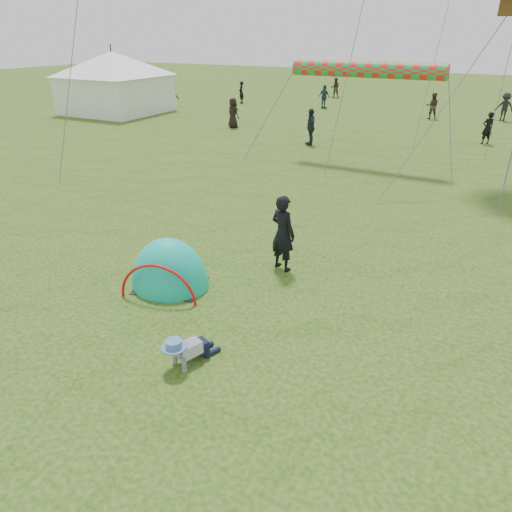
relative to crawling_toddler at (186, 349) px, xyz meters
The scene contains 17 objects.
ground 0.96m from the crawling_toddler, 11.88° to the left, with size 140.00×140.00×0.00m, color #163C0B.
crawling_toddler is the anchor object (origin of this frame).
popup_tent 2.81m from the crawling_toddler, 134.06° to the left, with size 1.78×1.46×2.30m, color #0EA18E.
standing_adult 4.05m from the crawling_toddler, 91.46° to the left, with size 0.68×0.44×1.85m, color black.
event_marquee 29.21m from the crawling_toddler, 136.16° to the left, with size 6.32×6.32×4.34m, color white, non-canonical shape.
crowd_person_0 21.76m from the crawling_toddler, 81.99° to the left, with size 0.58×0.38×1.60m, color black.
crowd_person_1 28.18m from the crawling_toddler, 91.63° to the left, with size 0.81×0.63×1.67m, color #413029.
crowd_person_2 17.68m from the crawling_toddler, 105.81° to the left, with size 1.05×0.44×1.80m, color #212A37.
crowd_person_3 30.95m from the crawling_toddler, 128.42° to the left, with size 1.05×0.61×1.63m, color black.
crowd_person_4 29.99m from the crawling_toddler, 131.50° to the left, with size 0.82×0.53×1.67m, color black.
crowd_person_7 37.13m from the crawling_toddler, 106.05° to the left, with size 0.81×0.63×1.67m, color #402E29.
crowd_person_8 30.50m from the crawling_toddler, 106.73° to the left, with size 0.99×0.41×1.68m, color #273F4A.
crowd_person_9 29.91m from the crawling_toddler, 83.43° to the left, with size 1.13×0.65×1.75m, color black.
crowd_person_10 22.01m from the crawling_toddler, 119.21° to the left, with size 0.84×0.55×1.72m, color black.
crowd_person_12 32.77m from the crawling_toddler, 118.77° to the left, with size 0.61×0.40×1.68m, color black.
crowd_person_13 27.44m from the crawling_toddler, 133.87° to the left, with size 0.81×0.63×1.67m, color #2D2321.
rainbow_tube_kite 15.25m from the crawling_toddler, 96.17° to the left, with size 0.64×0.64×6.32m, color red.
Camera 1 is at (3.19, -5.13, 5.16)m, focal length 32.00 mm.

